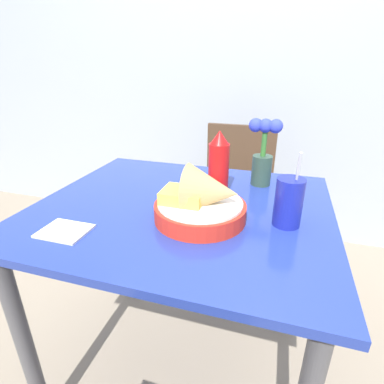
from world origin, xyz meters
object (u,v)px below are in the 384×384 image
drink_cup (288,204)px  flower_vase (263,154)px  ketchup_bottle (219,164)px  food_basket (204,202)px  chair_far_window (236,186)px

drink_cup → flower_vase: flower_vase is taller
ketchup_bottle → drink_cup: bearing=-34.8°
food_basket → drink_cup: drink_cup is taller
food_basket → ketchup_bottle: 0.21m
chair_far_window → flower_vase: (0.17, -0.54, 0.36)m
food_basket → drink_cup: bearing=10.1°
food_basket → flower_vase: (0.13, 0.34, 0.06)m
chair_far_window → flower_vase: flower_vase is taller
chair_far_window → ketchup_bottle: size_ratio=3.86×
drink_cup → flower_vase: bearing=108.6°
food_basket → flower_vase: 0.37m
chair_far_window → drink_cup: (0.27, -0.84, 0.31)m
drink_cup → ketchup_bottle: bearing=145.2°
ketchup_bottle → flower_vase: (0.14, 0.13, 0.01)m
chair_far_window → ketchup_bottle: ketchup_bottle is taller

